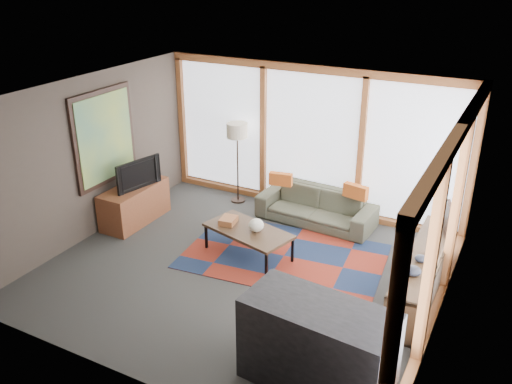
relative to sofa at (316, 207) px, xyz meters
The scene contains 17 objects.
ground 2.00m from the sofa, 100.22° to the right, with size 5.50×5.50×0.00m, color #2E2E2C.
room_envelope 1.87m from the sofa, 84.13° to the right, with size 5.52×5.02×2.62m.
rug 1.34m from the sofa, 89.53° to the right, with size 2.98×1.91×0.01m, color maroon.
sofa is the anchor object (origin of this frame).
pillow_left 0.77m from the sofa, behind, with size 0.40×0.12×0.22m, color #B7521C.
pillow_right 0.78m from the sofa, ahead, with size 0.42×0.13×0.23m, color #B7521C.
floor_lamp 1.69m from the sofa, behind, with size 0.38×0.38×1.52m, color #302219, non-canonical shape.
coffee_table 1.61m from the sofa, 107.82° to the right, with size 1.34×0.67×0.45m, color black, non-canonical shape.
book_stack 1.74m from the sofa, 120.11° to the right, with size 0.23×0.28×0.09m, color brown.
vase 1.58m from the sofa, 103.40° to the right, with size 0.23×0.23×0.20m, color beige.
bookshelf 2.47m from the sofa, 32.68° to the right, with size 0.44×2.43×0.61m, color black, non-canonical shape.
bowl_a 2.82m from the sofa, 43.21° to the right, with size 0.21×0.21×0.11m, color black.
bowl_b 2.60m from the sofa, 36.95° to the right, with size 0.17×0.17×0.08m, color black.
shelf_picture 2.35m from the sofa, 15.12° to the right, with size 0.04×0.35×0.46m, color black.
tv_console 3.12m from the sofa, 153.18° to the right, with size 0.54×1.29×0.65m, color brown.
television 3.11m from the sofa, 153.23° to the right, with size 0.88×0.11×0.50m, color black.
bar_counter 3.88m from the sofa, 68.08° to the right, with size 1.57×0.73×0.99m, color black.
Camera 1 is at (3.33, -5.95, 4.25)m, focal length 38.00 mm.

